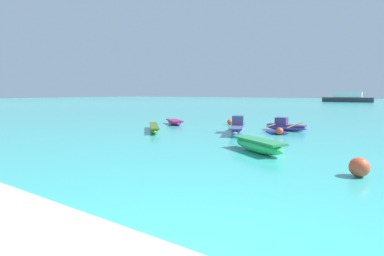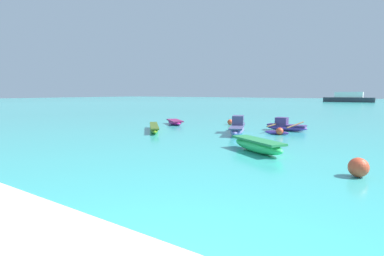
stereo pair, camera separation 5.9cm
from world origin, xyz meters
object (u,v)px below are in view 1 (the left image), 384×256
Objects in this scene: mooring_buoy_2 at (230,122)px; moored_boat_0 at (175,122)px; moored_boat_2 at (238,127)px; moored_boat_3 at (286,126)px; mooring_buoy_1 at (359,167)px; distant_ferry at (347,98)px; moored_boat_4 at (258,145)px; moored_boat_1 at (154,128)px; mooring_buoy_0 at (280,131)px.

moored_boat_0 is at bearing -148.75° from mooring_buoy_2.
moored_boat_3 is at bearing 125.47° from moored_boat_2.
mooring_buoy_1 is (4.46, -8.47, 0.00)m from moored_boat_3.
moored_boat_2 reaches higher than moored_boat_0.
moored_boat_2 reaches higher than mooring_buoy_2.
distant_ferry reaches higher than mooring_buoy_2.
mooring_buoy_1 is (3.41, -1.61, -0.01)m from moored_boat_4.
moored_boat_3 is at bearing 45.84° from moored_boat_0.
moored_boat_2 is 0.85× the size of moored_boat_3.
moored_boat_3 is at bearing 117.75° from mooring_buoy_1.
moored_boat_1 is at bearing -92.08° from distant_ferry.
moored_boat_1 is 6.24× the size of mooring_buoy_1.
moored_boat_2 is at bearing 155.79° from moored_boat_4.
mooring_buoy_0 is at bearing 130.73° from moored_boat_4.
moored_boat_2 is (5.57, -1.75, 0.15)m from moored_boat_0.
moored_boat_0 is at bearing 176.59° from moored_boat_4.
moored_boat_3 reaches higher than moored_boat_1.
moored_boat_0 is at bearing -93.27° from distant_ferry.
moored_boat_1 is 8.46× the size of mooring_buoy_2.
mooring_buoy_2 is (-8.54, 9.50, -0.07)m from mooring_buoy_1.
moored_boat_1 is 0.30× the size of distant_ferry.
mooring_buoy_2 is (3.24, 1.96, 0.01)m from moored_boat_0.
moored_boat_0 is 3.61m from moored_boat_1.
moored_boat_1 is 7.57m from moored_boat_3.
mooring_buoy_1 is at bearing 25.68° from moored_boat_2.
moored_boat_3 is 60.11m from distant_ferry.
mooring_buoy_2 is at bearing 154.92° from moored_boat_4.
moored_boat_2 is 8.93× the size of mooring_buoy_2.
moored_boat_0 is 0.83× the size of moored_boat_4.
moored_boat_4 is 6.91× the size of mooring_buoy_0.
mooring_buoy_1 is at bearing -57.42° from mooring_buoy_0.
moored_boat_2 is 6.58× the size of mooring_buoy_1.
moored_boat_0 is 0.21× the size of distant_ferry.
distant_ferry is at bearing 160.49° from moored_boat_2.
moored_boat_4 is 7.05× the size of mooring_buoy_2.
mooring_buoy_1 is 68.96m from distant_ferry.
moored_boat_3 is 1.95m from mooring_buoy_0.
mooring_buoy_1 reaches higher than moored_boat_4.
distant_ferry is (-3.85, 59.98, 0.69)m from moored_boat_3.
mooring_buoy_1 reaches higher than moored_boat_1.
distant_ferry is (0.24, 58.96, 0.75)m from mooring_buoy_2.
moored_boat_0 is 4.32× the size of mooring_buoy_1.
moored_boat_4 reaches higher than mooring_buoy_0.
moored_boat_4 is (2.80, -4.17, -0.07)m from moored_boat_2.
moored_boat_1 is 7.65m from moored_boat_4.
moored_boat_3 is 0.38× the size of distant_ferry.
moored_boat_4 is at bearing -85.82° from distant_ferry.
distant_ferry reaches higher than moored_boat_1.
moored_boat_3 reaches higher than mooring_buoy_1.
moored_boat_1 is at bearing -90.73° from moored_boat_2.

